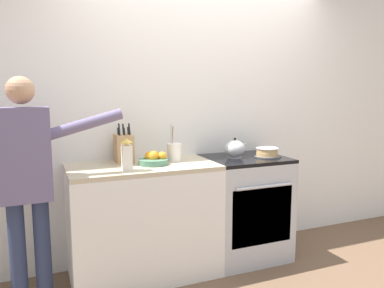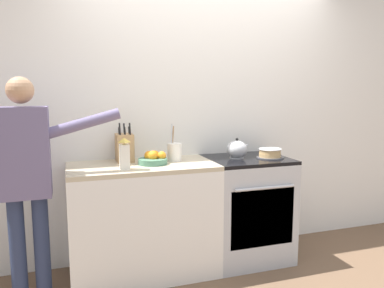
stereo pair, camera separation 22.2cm
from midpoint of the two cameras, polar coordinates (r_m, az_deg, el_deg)
ground_plane at (r=3.26m, az=7.81°, el=-19.52°), size 16.00×16.00×0.00m
wall_back at (r=3.47m, az=3.65°, el=4.67°), size 8.00×0.04×2.60m
counter_cabinet at (r=3.14m, az=-5.39°, el=-11.40°), size 1.17×0.61×0.92m
stove_range at (r=3.45m, az=10.16°, el=-9.64°), size 0.70×0.64×0.92m
layer_cake at (r=3.37m, az=13.65°, el=-1.43°), size 0.24×0.24×0.08m
tea_kettle at (r=3.31m, az=8.79°, el=-0.83°), size 0.22×0.18×0.18m
knife_block at (r=3.14m, az=-8.26°, el=-0.53°), size 0.14×0.18×0.33m
utensil_crock at (r=3.13m, az=-0.67°, el=-1.20°), size 0.12×0.12×0.31m
fruit_bowl at (r=3.02m, az=-3.83°, el=-2.30°), size 0.24×0.24×0.11m
milk_carton at (r=2.81m, az=-8.04°, el=-1.61°), size 0.07×0.07×0.24m
person_baker at (r=2.81m, az=-21.88°, el=-3.80°), size 0.92×0.20×1.60m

